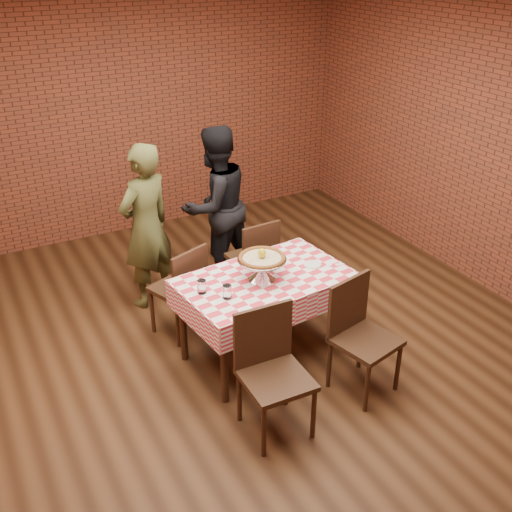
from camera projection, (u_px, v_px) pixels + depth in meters
name	position (u px, v px, depth m)	size (l,w,h in m)	color
ground	(242.00, 360.00, 5.21)	(6.00, 6.00, 0.00)	black
back_wall	(120.00, 111.00, 6.88)	(5.50, 5.50, 0.00)	brown
table	(264.00, 317.00, 5.12)	(1.35, 0.81, 0.75)	#342012
tablecloth	(264.00, 290.00, 4.99)	(1.39, 0.85, 0.23)	#D83040
pizza_stand	(262.00, 269.00, 4.88)	(0.40, 0.40, 0.18)	silver
pizza	(262.00, 258.00, 4.84)	(0.38, 0.38, 0.03)	beige
lemon	(262.00, 253.00, 4.81)	(0.06, 0.06, 0.08)	yellow
water_glass_left	(227.00, 292.00, 4.63)	(0.07, 0.07, 0.11)	white
water_glass_right	(202.00, 287.00, 4.70)	(0.07, 0.07, 0.11)	white
side_plate	(312.00, 265.00, 5.12)	(0.15, 0.15, 0.01)	white
sweetener_packet_a	(329.00, 265.00, 5.11)	(0.05, 0.04, 0.01)	white
sweetener_packet_b	(338.00, 264.00, 5.13)	(0.05, 0.04, 0.01)	white
condiment_caddy	(254.00, 255.00, 5.14)	(0.09, 0.07, 0.13)	silver
chair_near_left	(276.00, 378.00, 4.27)	(0.45, 0.45, 0.94)	#342012
chair_near_right	(366.00, 340.00, 4.68)	(0.44, 0.44, 0.92)	#342012
chair_far_left	(178.00, 289.00, 5.39)	(0.40, 0.40, 0.88)	#342012
chair_far_right	(252.00, 259.00, 5.89)	(0.40, 0.40, 0.88)	#342012
diner_olive	(146.00, 227.00, 5.69)	(0.59, 0.38, 1.61)	#474924
diner_black	(215.00, 205.00, 6.12)	(0.79, 0.61, 1.62)	black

